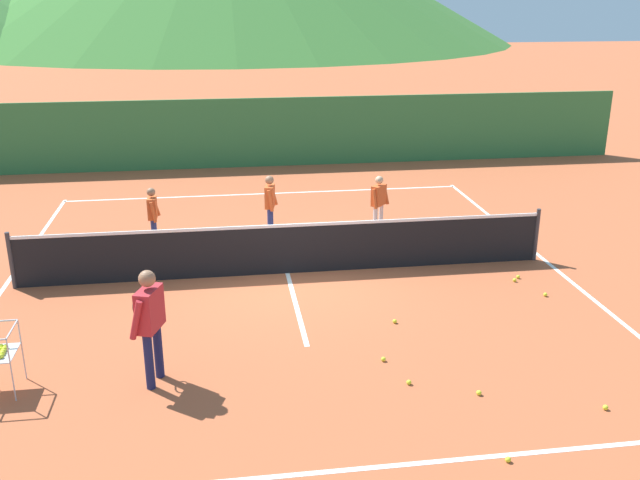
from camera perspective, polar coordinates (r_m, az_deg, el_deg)
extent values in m
plane|color=#B25633|center=(13.38, -2.64, -2.68)|extent=(120.00, 120.00, 0.00)
cube|color=white|center=(8.26, 1.68, -18.06)|extent=(10.21, 0.08, 0.01)
cube|color=white|center=(18.67, -4.38, 3.74)|extent=(10.21, 0.08, 0.01)
cube|color=white|center=(13.89, -24.13, -3.58)|extent=(0.08, 11.49, 0.01)
cube|color=white|center=(14.73, 17.53, -1.47)|extent=(0.08, 11.49, 0.01)
cube|color=white|center=(13.37, -2.64, -2.67)|extent=(0.08, 5.91, 0.01)
cylinder|color=#333338|center=(13.66, -23.61, -1.53)|extent=(0.08, 0.08, 1.05)
cylinder|color=#333338|center=(14.47, 17.02, 0.41)|extent=(0.08, 0.08, 1.05)
cube|color=black|center=(13.21, -2.67, -0.83)|extent=(9.72, 0.02, 0.92)
cube|color=white|center=(13.05, -2.71, 1.17)|extent=(9.72, 0.03, 0.06)
cylinder|color=#191E4C|center=(9.76, -13.60, -9.46)|extent=(0.12, 0.12, 0.81)
cylinder|color=#191E4C|center=(10.00, -12.89, -8.64)|extent=(0.12, 0.12, 0.81)
cube|color=#B2262D|center=(9.58, -13.55, -5.42)|extent=(0.37, 0.53, 0.57)
sphere|color=#996B4C|center=(9.41, -13.76, -3.04)|extent=(0.22, 0.22, 0.22)
cylinder|color=#B2262D|center=(9.39, -14.59, -6.25)|extent=(0.24, 0.15, 0.55)
cylinder|color=#B2262D|center=(9.84, -13.12, -4.95)|extent=(0.19, 0.14, 0.56)
torus|color=#262628|center=(9.96, -14.47, -5.04)|extent=(0.11, 0.28, 0.29)
cylinder|color=black|center=(9.86, -13.17, -5.17)|extent=(0.22, 0.10, 0.03)
cylinder|color=navy|center=(15.13, -13.16, 0.74)|extent=(0.09, 0.09, 0.63)
cylinder|color=navy|center=(14.90, -13.23, 0.44)|extent=(0.09, 0.09, 0.63)
cube|color=#E55926|center=(14.86, -13.35, 2.54)|extent=(0.17, 0.37, 0.44)
sphere|color=#996B4C|center=(14.77, -13.45, 3.77)|extent=(0.17, 0.17, 0.17)
cylinder|color=#E55926|center=(15.07, -13.08, 2.68)|extent=(0.17, 0.07, 0.43)
cylinder|color=#E55926|center=(14.66, -13.28, 2.19)|extent=(0.13, 0.07, 0.43)
cylinder|color=navy|center=(15.39, -3.96, 1.61)|extent=(0.10, 0.10, 0.67)
cylinder|color=navy|center=(15.14, -4.06, 1.32)|extent=(0.10, 0.10, 0.67)
cube|color=#E55926|center=(15.10, -4.06, 3.53)|extent=(0.25, 0.43, 0.47)
sphere|color=#996B4C|center=(15.01, -4.09, 4.83)|extent=(0.19, 0.19, 0.19)
cylinder|color=#E55926|center=(15.32, -3.76, 3.66)|extent=(0.19, 0.10, 0.46)
cylinder|color=#E55926|center=(14.89, -4.02, 3.16)|extent=(0.15, 0.09, 0.46)
cylinder|color=silver|center=(15.64, 4.92, 1.81)|extent=(0.09, 0.09, 0.63)
cylinder|color=silver|center=(15.44, 4.47, 1.59)|extent=(0.09, 0.09, 0.63)
cube|color=#E55926|center=(15.39, 4.75, 3.62)|extent=(0.39, 0.39, 0.44)
sphere|color=#DBAD84|center=(15.30, 4.79, 4.83)|extent=(0.18, 0.18, 0.18)
cylinder|color=#E55926|center=(15.55, 5.33, 3.66)|extent=(0.17, 0.17, 0.43)
cylinder|color=#E55926|center=(15.20, 4.43, 3.30)|extent=(0.14, 0.14, 0.44)
cylinder|color=#B7B7BC|center=(10.49, -22.84, -8.14)|extent=(0.02, 0.02, 0.89)
cylinder|color=#B7B7BC|center=(10.01, -23.59, -9.60)|extent=(0.02, 0.02, 0.89)
cube|color=#B7B7BC|center=(10.06, -23.54, -6.61)|extent=(0.02, 0.56, 0.02)
sphere|color=yellow|center=(10.30, -24.37, -8.02)|extent=(0.07, 0.07, 0.07)
sphere|color=yellow|center=(10.36, -24.29, -7.82)|extent=(0.07, 0.07, 0.07)
sphere|color=yellow|center=(10.11, -24.30, -8.52)|extent=(0.07, 0.07, 0.07)
sphere|color=yellow|center=(10.18, -24.22, -8.32)|extent=(0.07, 0.07, 0.07)
sphere|color=yellow|center=(10.23, -24.15, -8.19)|extent=(0.07, 0.07, 0.07)
sphere|color=yellow|center=(10.28, -24.06, -8.00)|extent=(0.07, 0.07, 0.07)
sphere|color=yellow|center=(10.34, -23.97, -7.85)|extent=(0.07, 0.07, 0.07)
sphere|color=yellow|center=(9.92, 21.99, -12.39)|extent=(0.07, 0.07, 0.07)
sphere|color=yellow|center=(12.97, 17.68, -4.20)|extent=(0.07, 0.07, 0.07)
sphere|color=yellow|center=(11.46, 6.04, -6.52)|extent=(0.07, 0.07, 0.07)
sphere|color=yellow|center=(9.75, 12.67, -11.91)|extent=(0.07, 0.07, 0.07)
sphere|color=yellow|center=(8.63, 14.89, -16.70)|extent=(0.07, 0.07, 0.07)
sphere|color=yellow|center=(9.82, 7.17, -11.30)|extent=(0.07, 0.07, 0.07)
sphere|color=yellow|center=(13.44, 15.39, -3.12)|extent=(0.07, 0.07, 0.07)
sphere|color=yellow|center=(10.34, 5.13, -9.53)|extent=(0.07, 0.07, 0.07)
sphere|color=yellow|center=(13.61, 15.66, -2.87)|extent=(0.07, 0.07, 0.07)
cube|color=#33753D|center=(21.46, -5.05, 8.60)|extent=(22.46, 0.08, 2.05)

